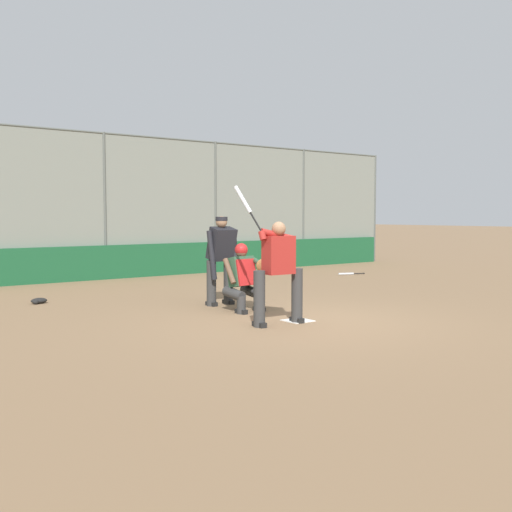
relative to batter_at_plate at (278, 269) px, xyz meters
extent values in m
plane|color=#846647|center=(-0.48, -0.06, -0.92)|extent=(160.00, 160.00, 0.00)
cube|color=white|center=(-0.48, -0.06, -0.91)|extent=(0.43, 0.43, 0.01)
cylinder|color=#515651|center=(-11.39, -8.36, 1.12)|extent=(0.08, 0.08, 4.07)
cylinder|color=#515651|center=(-7.76, -8.36, 1.12)|extent=(0.08, 0.08, 4.07)
cylinder|color=#515651|center=(-4.12, -8.36, 1.12)|extent=(0.08, 0.08, 4.07)
cylinder|color=#515651|center=(-0.48, -8.36, 1.12)|extent=(0.08, 0.08, 4.07)
cube|color=gray|center=(-0.48, -8.36, 1.12)|extent=(21.82, 0.01, 4.07)
cylinder|color=#515651|center=(-0.48, -8.36, 3.12)|extent=(21.82, 0.06, 0.06)
cube|color=#19512D|center=(-0.48, -8.26, -0.45)|extent=(21.38, 0.18, 0.94)
cube|color=slate|center=(-3.69, -10.38, -0.86)|extent=(15.27, 1.95, 0.12)
cube|color=slate|center=(-3.69, -9.83, -0.70)|extent=(15.27, 0.55, 0.44)
cube|color=#B7BABC|center=(-3.69, -9.83, -0.44)|extent=(15.27, 0.24, 0.08)
cube|color=slate|center=(-3.69, -10.38, -0.54)|extent=(15.27, 0.55, 0.76)
cube|color=#B7BABC|center=(-3.69, -10.38, -0.12)|extent=(15.27, 0.24, 0.08)
cube|color=slate|center=(-3.69, -10.93, -0.38)|extent=(15.27, 0.55, 1.08)
cube|color=#B7BABC|center=(-3.69, -10.93, 0.20)|extent=(15.27, 0.24, 0.08)
cylinder|color=#333333|center=(-0.38, 0.03, -0.47)|extent=(0.19, 0.19, 0.90)
cube|color=black|center=(-0.38, 0.03, -0.88)|extent=(0.12, 0.29, 0.08)
cylinder|color=#333333|center=(0.37, -0.01, -0.47)|extent=(0.19, 0.19, 0.90)
cube|color=black|center=(0.37, -0.01, -0.88)|extent=(0.12, 0.29, 0.08)
cube|color=maroon|center=(-0.01, 0.01, 0.22)|extent=(0.50, 0.31, 0.62)
sphere|color=#936B4C|center=(-0.01, 0.01, 0.65)|extent=(0.23, 0.23, 0.23)
cylinder|color=maroon|center=(-0.01, -0.02, 0.54)|extent=(0.63, 0.19, 0.23)
cylinder|color=maroon|center=(0.29, -0.04, 0.54)|extent=(0.12, 0.16, 0.17)
sphere|color=black|center=(0.29, -0.06, 0.61)|extent=(0.04, 0.04, 0.04)
cylinder|color=black|center=(0.34, -0.14, 0.76)|extent=(0.13, 0.20, 0.32)
cylinder|color=#B7BCC1|center=(0.46, -0.34, 1.12)|extent=(0.22, 0.31, 0.45)
cylinder|color=#333333|center=(-0.56, -1.27, -0.75)|extent=(0.16, 0.16, 0.33)
cylinder|color=#333333|center=(-0.54, -1.48, -0.57)|extent=(0.23, 0.51, 0.25)
cube|color=black|center=(-0.56, -1.27, -0.88)|extent=(0.12, 0.27, 0.08)
cylinder|color=#333333|center=(-0.13, -1.23, -0.75)|extent=(0.16, 0.16, 0.33)
cylinder|color=#333333|center=(-0.11, -1.44, -0.57)|extent=(0.23, 0.51, 0.25)
cube|color=black|center=(-0.13, -1.23, -0.88)|extent=(0.12, 0.27, 0.08)
cube|color=#2D5138|center=(-0.32, -1.50, -0.18)|extent=(0.50, 0.42, 0.59)
cube|color=#B21E1E|center=(-0.34, -1.35, -0.18)|extent=(0.43, 0.18, 0.49)
sphere|color=brown|center=(-0.32, -1.50, 0.19)|extent=(0.22, 0.22, 0.22)
sphere|color=#B21E1E|center=(-0.32, -1.50, 0.23)|extent=(0.24, 0.24, 0.24)
cylinder|color=#2D5138|center=(-0.52, -1.26, 0.00)|extent=(0.26, 0.57, 0.17)
ellipsoid|color=brown|center=(-0.44, -1.00, -0.04)|extent=(0.31, 0.13, 0.24)
cylinder|color=brown|center=(-0.04, -1.48, -0.15)|extent=(0.13, 0.34, 0.47)
cylinder|color=#333333|center=(-0.61, -2.38, -0.47)|extent=(0.19, 0.19, 0.90)
cube|color=black|center=(-0.61, -2.38, -0.88)|extent=(0.12, 0.29, 0.08)
cylinder|color=#333333|center=(-0.20, -2.36, -0.47)|extent=(0.19, 0.19, 0.90)
cube|color=black|center=(-0.20, -2.36, -0.88)|extent=(0.12, 0.29, 0.08)
cube|color=black|center=(-0.41, -2.30, 0.30)|extent=(0.51, 0.45, 0.69)
sphere|color=#936B4C|center=(-0.41, -2.30, 0.73)|extent=(0.23, 0.23, 0.23)
cylinder|color=black|center=(-0.41, -2.30, 0.79)|extent=(0.24, 0.24, 0.08)
cylinder|color=black|center=(-0.69, -2.25, 0.09)|extent=(0.14, 0.25, 0.96)
cylinder|color=black|center=(-0.13, -2.23, 0.09)|extent=(0.17, 0.26, 0.96)
sphere|color=black|center=(-3.82, -6.93, -0.88)|extent=(0.04, 0.04, 0.04)
cylinder|color=black|center=(-3.76, -6.78, -0.88)|extent=(0.14, 0.32, 0.03)
cylinder|color=maroon|center=(-3.63, -6.41, -0.88)|extent=(0.22, 0.45, 0.07)
sphere|color=black|center=(-7.24, -4.95, -0.88)|extent=(0.04, 0.04, 0.04)
cylinder|color=black|center=(-7.07, -5.01, -0.88)|extent=(0.34, 0.14, 0.03)
cylinder|color=#B7BCC1|center=(-6.67, -5.15, -0.88)|extent=(0.48, 0.22, 0.07)
ellipsoid|color=black|center=(2.45, -4.68, -0.86)|extent=(0.32, 0.21, 0.12)
ellipsoid|color=black|center=(2.54, -4.58, -0.87)|extent=(0.12, 0.09, 0.09)
camera|label=1|loc=(6.01, 7.57, 0.87)|focal=42.00mm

